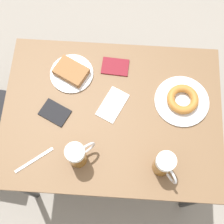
{
  "coord_description": "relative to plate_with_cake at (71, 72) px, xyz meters",
  "views": [
    {
      "loc": [
        -0.47,
        -0.03,
        2.01
      ],
      "look_at": [
        0.0,
        0.0,
        0.72
      ],
      "focal_mm": 50.0,
      "sensor_mm": 36.0,
      "label": 1
    }
  ],
  "objects": [
    {
      "name": "beer_mug_left",
      "position": [
        -0.4,
        -0.07,
        0.06
      ],
      "size": [
        0.1,
        0.11,
        0.15
      ],
      "color": "#8C5619",
      "rests_on": "table"
    },
    {
      "name": "plate_with_cake",
      "position": [
        0.0,
        0.0,
        0.0
      ],
      "size": [
        0.2,
        0.2,
        0.04
      ],
      "color": "silver",
      "rests_on": "table"
    },
    {
      "name": "napkin_folded",
      "position": [
        -0.14,
        -0.2,
        -0.01
      ],
      "size": [
        0.18,
        0.15,
        0.0
      ],
      "rotation": [
        0.0,
        0.0,
        5.83
      ],
      "color": "white",
      "rests_on": "table"
    },
    {
      "name": "passport_near_edge",
      "position": [
        -0.2,
        0.05,
        -0.01
      ],
      "size": [
        0.13,
        0.15,
        0.01
      ],
      "rotation": [
        0.0,
        0.0,
        5.83
      ],
      "color": "black",
      "rests_on": "table"
    },
    {
      "name": "table",
      "position": [
        -0.18,
        -0.2,
        -0.08
      ],
      "size": [
        0.72,
        0.98,
        0.7
      ],
      "color": "brown",
      "rests_on": "ground_plane"
    },
    {
      "name": "beer_mug_center",
      "position": [
        -0.41,
        -0.42,
        0.06
      ],
      "size": [
        0.12,
        0.09,
        0.15
      ],
      "color": "#8C5619",
      "rests_on": "table"
    },
    {
      "name": "fork",
      "position": [
        -0.41,
        0.12,
        -0.02
      ],
      "size": [
        0.12,
        0.15,
        0.0
      ],
      "rotation": [
        0.0,
        0.0,
        0.65
      ],
      "color": "silver",
      "rests_on": "table"
    },
    {
      "name": "plate_with_donut",
      "position": [
        -0.11,
        -0.51,
        0.0
      ],
      "size": [
        0.25,
        0.25,
        0.05
      ],
      "color": "silver",
      "rests_on": "table"
    },
    {
      "name": "ground_plane",
      "position": [
        -0.18,
        -0.2,
        -0.72
      ],
      "size": [
        8.0,
        8.0,
        0.0
      ],
      "primitive_type": "plane",
      "color": "gray"
    },
    {
      "name": "passport_far_edge",
      "position": [
        0.05,
        -0.2,
        -0.01
      ],
      "size": [
        0.1,
        0.13,
        0.01
      ],
      "rotation": [
        0.0,
        0.0,
        6.22
      ],
      "color": "maroon",
      "rests_on": "table"
    }
  ]
}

